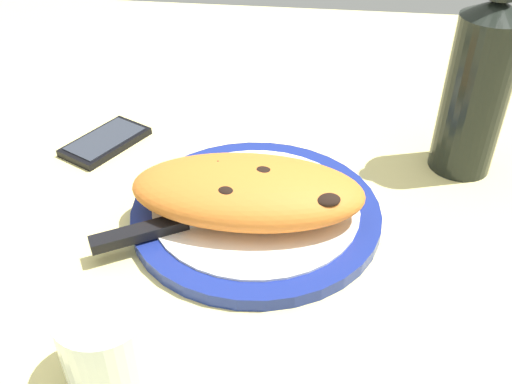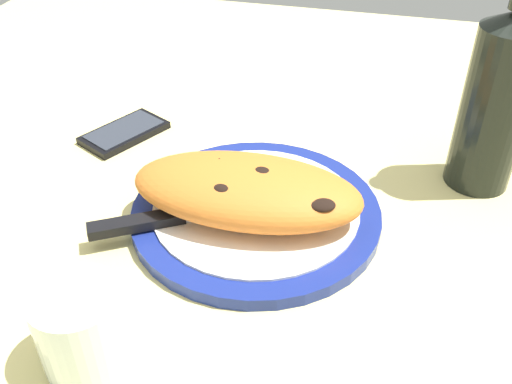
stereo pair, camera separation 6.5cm
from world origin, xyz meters
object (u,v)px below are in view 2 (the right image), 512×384
Objects in this scene: water_glass at (83,333)px; wine_bottle at (497,99)px; smartphone at (124,132)px; knife at (166,219)px; plate at (256,212)px; fork at (263,179)px; calzone at (247,190)px.

water_glass is 0.29× the size of wine_bottle.
smartphone is 39.36cm from water_glass.
water_glass reaches higher than knife.
plate is 25.24cm from water_glass.
fork reaches higher than plate.
wine_bottle is at bearing -159.91° from fork.
water_glass is at bearing 88.17° from knife.
fork is 1.22× the size of smartphone.
knife is (9.00, 5.42, 1.47)cm from plate.
wine_bottle is (-48.83, -1.08, 11.14)cm from smartphone.
water_glass is at bearing 72.20° from fork.
plate is 4.21cm from calzone.
fork is at bearing 20.09° from wine_bottle.
plate is at bearing -112.41° from water_glass.
water_glass is at bearing 68.24° from calzone.
fork is at bearing -128.96° from knife.
plate is 1.10× the size of calzone.
fork reaches higher than smartphone.
knife is at bearing 30.14° from wine_bottle.
smartphone is at bearing 1.26° from wine_bottle.
calzone is at bearing 87.14° from fork.
fork is 0.74× the size of knife.
smartphone is (23.27, -13.57, -0.33)cm from plate.
wine_bottle is at bearing -148.96° from calzone.
water_glass is at bearing 67.59° from plate.
wine_bottle reaches higher than smartphone.
plate is 1.76× the size of fork.
calzone is at bearing 146.70° from smartphone.
calzone is 9.56cm from knife.
knife is 1.64× the size of smartphone.
knife reaches higher than fork.
smartphone is at bearing -33.30° from calzone.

